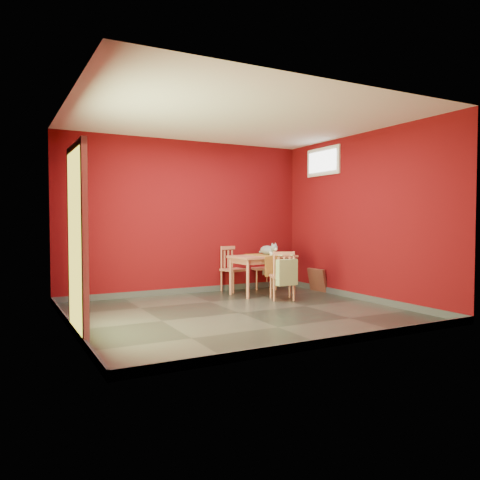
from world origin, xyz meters
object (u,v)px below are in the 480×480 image
picture_frame (317,280)px  chair_near (283,275)px  chair_far_right (261,267)px  cat (268,248)px  dining_table (263,260)px  tote_bag (287,272)px  chair_far_left (233,268)px

picture_frame → chair_near: bearing=-156.1°
chair_far_right → chair_near: bearing=-105.6°
cat → picture_frame: size_ratio=1.09×
dining_table → chair_near: chair_near is taller
chair_far_right → chair_near: (-0.36, -1.29, -0.00)m
tote_bag → picture_frame: 1.32m
dining_table → picture_frame: bearing=-9.7°
chair_far_left → tote_bag: size_ratio=1.71×
dining_table → cat: 0.24m
chair_far_left → chair_near: size_ratio=1.03×
chair_far_left → cat: bearing=-53.5°
tote_bag → chair_near: bearing=76.4°
cat → picture_frame: bearing=-19.3°
chair_far_right → picture_frame: chair_far_right is taller
chair_far_right → cat: (-0.22, -0.62, 0.39)m
dining_table → chair_near: bearing=-90.7°
chair_far_left → picture_frame: chair_far_left is taller
chair_far_right → cat: 0.76m
chair_far_right → tote_bag: 1.54m
chair_near → picture_frame: (1.06, 0.47, -0.20)m
chair_far_right → chair_near: size_ratio=1.01×
tote_bag → picture_frame: tote_bag is taller
tote_bag → cat: (0.18, 0.87, 0.33)m
cat → dining_table: bearing=-175.9°
chair_far_right → chair_near: 1.34m
chair_far_left → chair_near: chair_far_left is taller
dining_table → cat: cat is taller
chair_far_left → picture_frame: 1.56m
chair_far_right → cat: bearing=-110.0°
chair_far_left → picture_frame: bearing=-29.6°
chair_far_left → cat: 0.79m
chair_far_left → chair_far_right: size_ratio=1.03×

